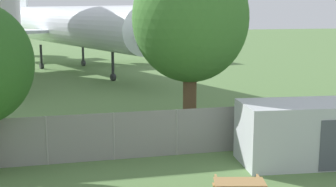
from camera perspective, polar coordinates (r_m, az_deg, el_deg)
name	(u,v)px	position (r m, az deg, el deg)	size (l,w,h in m)	color
perimeter_fence	(177,132)	(18.93, 1.06, -4.76)	(56.07, 0.07, 1.90)	gray
airplane	(65,26)	(47.65, -12.40, 8.05)	(29.34, 36.37, 11.71)	white
portable_cabin	(299,133)	(18.64, 15.73, -4.65)	(4.69, 2.82, 2.36)	silver
tree_behind_benches	(190,19)	(21.36, 2.74, 9.08)	(5.28, 5.28, 8.35)	brown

